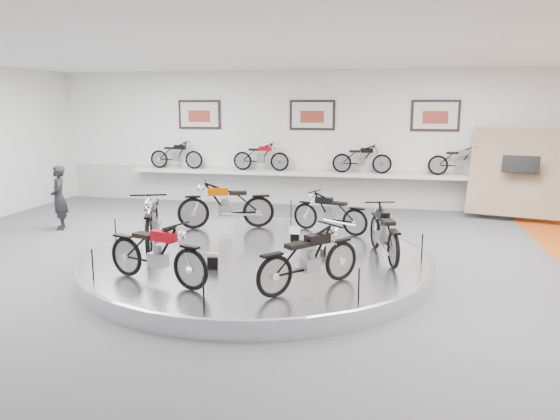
% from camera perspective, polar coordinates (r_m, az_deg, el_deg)
% --- Properties ---
extents(floor, '(16.00, 16.00, 0.00)m').
position_cam_1_polar(floor, '(9.95, -2.76, -6.71)').
color(floor, '#555557').
rests_on(floor, ground).
extents(ceiling, '(16.00, 16.00, 0.00)m').
position_cam_1_polar(ceiling, '(9.52, -2.99, 16.87)').
color(ceiling, white).
rests_on(ceiling, wall_back).
extents(wall_back, '(16.00, 0.00, 16.00)m').
position_cam_1_polar(wall_back, '(16.38, 3.38, 7.43)').
color(wall_back, white).
rests_on(wall_back, floor).
extents(dado_band, '(15.68, 0.04, 1.10)m').
position_cam_1_polar(dado_band, '(16.51, 3.31, 2.39)').
color(dado_band, '#BCBCBA').
rests_on(dado_band, floor).
extents(display_platform, '(6.40, 6.40, 0.30)m').
position_cam_1_polar(display_platform, '(10.18, -2.34, -5.40)').
color(display_platform, silver).
rests_on(display_platform, floor).
extents(platform_rim, '(6.40, 6.40, 0.10)m').
position_cam_1_polar(platform_rim, '(10.15, -2.35, -4.75)').
color(platform_rim, '#B2B2BA').
rests_on(platform_rim, display_platform).
extents(shelf, '(11.00, 0.55, 0.10)m').
position_cam_1_polar(shelf, '(16.17, 3.18, 3.82)').
color(shelf, silver).
rests_on(shelf, wall_back).
extents(poster_left, '(1.35, 0.06, 0.88)m').
position_cam_1_polar(poster_left, '(17.18, -8.41, 9.84)').
color(poster_left, beige).
rests_on(poster_left, wall_back).
extents(poster_center, '(1.35, 0.06, 0.88)m').
position_cam_1_polar(poster_center, '(16.31, 3.39, 9.87)').
color(poster_center, beige).
rests_on(poster_center, wall_back).
extents(poster_right, '(1.35, 0.06, 0.88)m').
position_cam_1_polar(poster_right, '(16.17, 15.93, 9.47)').
color(poster_right, beige).
rests_on(poster_right, wall_back).
extents(display_panel, '(2.56, 1.52, 2.30)m').
position_cam_1_polar(display_panel, '(15.70, 23.53, 3.62)').
color(display_panel, '#9D8462').
rests_on(display_panel, floor).
extents(shelf_bike_a, '(1.22, 0.43, 0.73)m').
position_cam_1_polar(shelf_bike_a, '(17.26, -10.78, 5.49)').
color(shelf_bike_a, black).
rests_on(shelf_bike_a, shelf).
extents(shelf_bike_b, '(1.22, 0.43, 0.73)m').
position_cam_1_polar(shelf_bike_b, '(16.42, -2.00, 5.40)').
color(shelf_bike_b, maroon).
rests_on(shelf_bike_b, shelf).
extents(shelf_bike_c, '(1.22, 0.43, 0.73)m').
position_cam_1_polar(shelf_bike_c, '(15.97, 8.55, 5.13)').
color(shelf_bike_c, black).
rests_on(shelf_bike_c, shelf).
extents(shelf_bike_d, '(1.22, 0.43, 0.73)m').
position_cam_1_polar(shelf_bike_d, '(16.05, 18.25, 4.72)').
color(shelf_bike_d, '#9E9EA2').
rests_on(shelf_bike_d, shelf).
extents(bike_a, '(1.60, 1.04, 0.89)m').
position_cam_1_polar(bike_a, '(11.73, 5.21, -0.24)').
color(bike_a, black).
rests_on(bike_a, display_platform).
extents(bike_b, '(1.92, 1.18, 1.07)m').
position_cam_1_polar(bike_b, '(12.14, -5.67, 0.57)').
color(bike_b, '#C24900').
rests_on(bike_b, display_platform).
extents(bike_c, '(1.30, 2.03, 1.13)m').
position_cam_1_polar(bike_c, '(10.73, -13.26, -0.90)').
color(bike_c, '#9E9EA2').
rests_on(bike_c, display_platform).
extents(bike_d, '(1.77, 1.10, 0.98)m').
position_cam_1_polar(bike_d, '(8.60, -12.74, -4.33)').
color(bike_d, maroon).
rests_on(bike_d, display_platform).
extents(bike_e, '(1.50, 1.59, 0.95)m').
position_cam_1_polar(bike_e, '(8.16, 3.09, -5.02)').
color(bike_e, black).
rests_on(bike_e, display_platform).
extents(bike_f, '(0.99, 1.74, 0.97)m').
position_cam_1_polar(bike_f, '(9.93, 10.83, -2.24)').
color(bike_f, black).
rests_on(bike_f, display_platform).
extents(visitor, '(0.62, 0.68, 1.57)m').
position_cam_1_polar(visitor, '(14.33, -22.09, 1.21)').
color(visitor, black).
rests_on(visitor, floor).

